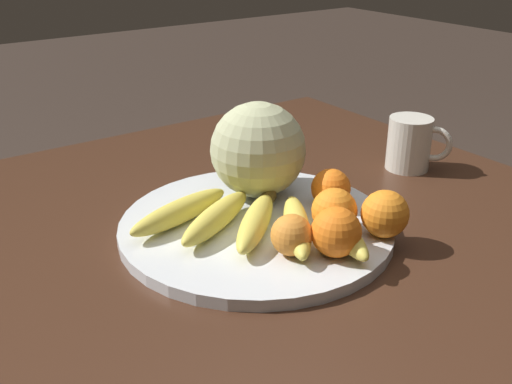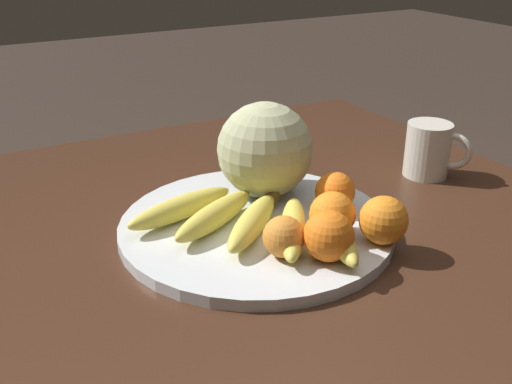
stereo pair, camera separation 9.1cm
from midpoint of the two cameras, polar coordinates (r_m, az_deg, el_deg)
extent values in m
cube|color=#3D2316|center=(0.94, -5.50, -5.13)|extent=(1.22, 1.07, 0.04)
cube|color=#3D2316|center=(1.71, 2.59, -4.89)|extent=(0.07, 0.07, 0.71)
cylinder|color=silver|center=(0.93, -2.79, -3.37)|extent=(0.42, 0.42, 0.02)
torus|color=navy|center=(0.93, -2.79, -3.20)|extent=(0.42, 0.42, 0.01)
sphere|color=#B2B789|center=(0.99, -2.43, 4.00)|extent=(0.16, 0.16, 0.16)
sphere|color=brown|center=(0.97, -1.51, -0.40)|extent=(0.03, 0.03, 0.03)
ellipsoid|color=#DBC64C|center=(0.93, -10.04, -1.89)|extent=(0.20, 0.08, 0.04)
ellipsoid|color=#DBC64C|center=(0.90, -6.70, -2.50)|extent=(0.18, 0.12, 0.04)
ellipsoid|color=#DBC64C|center=(0.88, -2.99, -2.98)|extent=(0.16, 0.15, 0.04)
ellipsoid|color=#DBC64C|center=(0.87, 0.94, -3.29)|extent=(0.14, 0.18, 0.04)
ellipsoid|color=#DBC64C|center=(0.87, 4.91, -3.42)|extent=(0.10, 0.19, 0.04)
sphere|color=orange|center=(0.89, 4.58, -1.86)|extent=(0.07, 0.07, 0.07)
sphere|color=orange|center=(0.83, 0.28, -4.20)|extent=(0.06, 0.06, 0.06)
sphere|color=orange|center=(0.96, 4.49, 0.29)|extent=(0.06, 0.06, 0.06)
sphere|color=orange|center=(0.88, 9.34, -2.13)|extent=(0.07, 0.07, 0.07)
sphere|color=orange|center=(0.82, 4.54, -3.91)|extent=(0.07, 0.07, 0.07)
cylinder|color=beige|center=(1.18, 12.26, 4.50)|extent=(0.08, 0.08, 0.10)
torus|color=beige|center=(1.17, 14.49, 4.41)|extent=(0.05, 0.06, 0.07)
camera|label=1|loc=(0.05, -92.86, -1.31)|focal=42.00mm
camera|label=2|loc=(0.05, 87.14, 1.31)|focal=42.00mm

